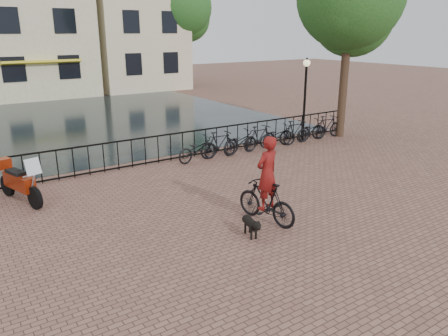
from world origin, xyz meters
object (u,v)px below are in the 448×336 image
lamp_post (305,85)px  cyclist (267,185)px  dog (251,226)px  motorcycle (19,177)px

lamp_post → cyclist: size_ratio=1.35×
lamp_post → dog: bearing=-140.6°
cyclist → dog: (-0.80, -0.43, -0.71)m
lamp_post → dog: 9.94m
dog → lamp_post: bearing=52.5°
dog → cyclist: bearing=41.4°
dog → motorcycle: bearing=140.6°
lamp_post → motorcycle: 11.68m
cyclist → motorcycle: (-4.83, 4.81, -0.25)m
cyclist → motorcycle: cyclist is taller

